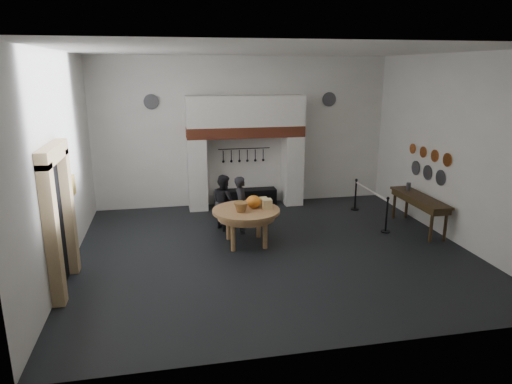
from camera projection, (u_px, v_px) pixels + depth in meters
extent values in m
cube|color=black|center=(273.00, 250.00, 10.74)|extent=(9.00, 8.00, 0.02)
cube|color=silver|center=(275.00, 50.00, 9.56)|extent=(9.00, 8.00, 0.02)
cube|color=silver|center=(244.00, 132.00, 13.93)|extent=(9.00, 0.02, 4.50)
cube|color=silver|center=(340.00, 209.00, 6.37)|extent=(9.00, 0.02, 4.50)
cube|color=silver|center=(60.00, 164.00, 9.30)|extent=(0.02, 8.00, 4.50)
cube|color=silver|center=(455.00, 149.00, 11.00)|extent=(0.02, 8.00, 4.50)
cube|color=silver|center=(197.00, 174.00, 13.64)|extent=(0.55, 0.70, 2.15)
cube|color=silver|center=(292.00, 170.00, 14.19)|extent=(0.55, 0.70, 2.15)
cube|color=#9E442B|center=(246.00, 132.00, 13.59)|extent=(3.50, 0.72, 0.32)
cube|color=silver|center=(245.00, 111.00, 13.43)|extent=(3.50, 0.70, 0.90)
cube|color=black|center=(246.00, 197.00, 14.20)|extent=(1.90, 0.45, 0.50)
cylinder|color=black|center=(244.00, 149.00, 13.99)|extent=(1.60, 0.02, 0.02)
cube|color=black|center=(56.00, 226.00, 8.63)|extent=(0.04, 1.10, 2.50)
cube|color=tan|center=(52.00, 237.00, 7.97)|extent=(0.22, 0.30, 2.60)
cube|color=tan|center=(68.00, 212.00, 9.29)|extent=(0.22, 0.30, 2.60)
cube|color=tan|center=(52.00, 153.00, 8.27)|extent=(0.22, 1.70, 0.30)
cube|color=gold|center=(73.00, 185.00, 10.24)|extent=(0.05, 0.34, 0.44)
cylinder|color=tan|center=(246.00, 211.00, 10.91)|extent=(2.05, 2.05, 0.07)
ellipsoid|color=orange|center=(254.00, 202.00, 11.00)|extent=(0.36, 0.36, 0.31)
cube|color=#E5C889|center=(267.00, 204.00, 10.92)|extent=(0.22, 0.22, 0.24)
cube|color=#CEC47B|center=(264.00, 201.00, 11.21)|extent=(0.18, 0.18, 0.20)
cone|color=#A6753D|center=(241.00, 207.00, 10.71)|extent=(0.40, 0.40, 0.22)
ellipsoid|color=olive|center=(240.00, 203.00, 11.20)|extent=(0.31, 0.18, 0.13)
imported|color=black|center=(241.00, 205.00, 11.72)|extent=(0.41, 0.58, 1.49)
imported|color=black|center=(224.00, 202.00, 12.02)|extent=(0.78, 0.87, 1.47)
cube|color=#392914|center=(420.00, 197.00, 11.92)|extent=(0.55, 2.20, 0.06)
cylinder|color=#515156|center=(408.00, 187.00, 12.45)|extent=(0.12, 0.12, 0.22)
cylinder|color=#C6662D|center=(447.00, 160.00, 11.26)|extent=(0.03, 0.34, 0.34)
cylinder|color=#C6662D|center=(435.00, 156.00, 11.78)|extent=(0.03, 0.32, 0.32)
cylinder|color=#C6662D|center=(423.00, 152.00, 12.30)|extent=(0.03, 0.30, 0.30)
cylinder|color=#C6662D|center=(413.00, 149.00, 12.82)|extent=(0.03, 0.28, 0.28)
cylinder|color=#4C4C51|center=(441.00, 178.00, 11.58)|extent=(0.03, 0.40, 0.40)
cylinder|color=#4C4C51|center=(428.00, 173.00, 12.15)|extent=(0.03, 0.40, 0.40)
cylinder|color=#4C4C51|center=(416.00, 168.00, 12.71)|extent=(0.03, 0.40, 0.40)
cylinder|color=#4C4C51|center=(151.00, 102.00, 13.14)|extent=(0.44, 0.03, 0.44)
cylinder|color=#4C4C51|center=(329.00, 99.00, 14.15)|extent=(0.44, 0.03, 0.44)
cylinder|color=black|center=(387.00, 216.00, 11.80)|extent=(0.05, 0.05, 0.90)
cylinder|color=black|center=(356.00, 195.00, 13.69)|extent=(0.05, 0.05, 0.90)
cylinder|color=white|center=(371.00, 191.00, 12.64)|extent=(0.04, 2.00, 0.04)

